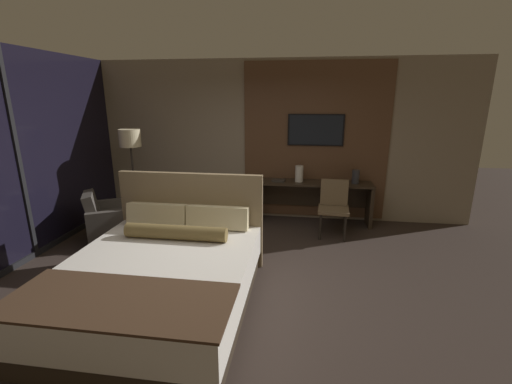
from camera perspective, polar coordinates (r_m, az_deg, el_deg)
name	(u,v)px	position (r m, az deg, el deg)	size (l,w,h in m)	color
ground_plane	(239,287)	(4.19, -2.89, -15.53)	(16.00, 16.00, 0.00)	#332823
wall_back_tv_panel	(272,141)	(6.19, 2.73, 8.47)	(7.20, 0.09, 2.80)	gray
wall_left_window	(18,163)	(5.46, -34.88, 3.95)	(0.06, 6.00, 2.80)	black
bed	(162,277)	(3.84, -15.46, -13.49)	(1.88, 2.26, 1.23)	#33281E
desk	(313,194)	(6.09, 9.49, -0.39)	(1.99, 0.46, 0.74)	#2D2319
tv	(316,130)	(6.06, 9.93, 10.15)	(0.96, 0.04, 0.54)	black
desk_chair	(334,203)	(5.59, 12.83, -1.78)	(0.50, 0.50, 0.89)	brown
armchair_by_window	(111,223)	(5.82, -22.99, -4.72)	(0.97, 0.98, 0.78)	#47423D
floor_lamp	(131,146)	(5.94, -20.16, 7.20)	(0.34, 0.34, 1.67)	#282623
vase_tall	(299,174)	(5.96, 7.20, 3.03)	(0.14, 0.14, 0.28)	silver
vase_short	(356,177)	(6.03, 16.27, 2.45)	(0.12, 0.12, 0.23)	#333338
book	(279,181)	(5.96, 3.78, 1.92)	(0.23, 0.17, 0.03)	#332D28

